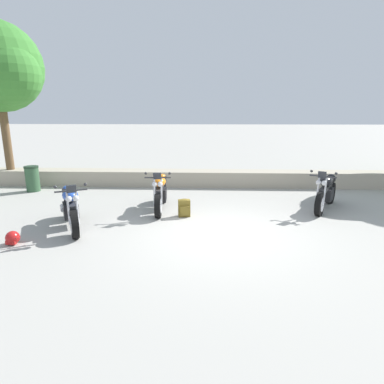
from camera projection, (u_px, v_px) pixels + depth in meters
The scene contains 9 objects.
ground_plane at pixel (218, 233), 7.30m from camera, with size 120.00×120.00×0.00m, color #A3A099.
stone_wall at pixel (213, 178), 11.89m from camera, with size 36.00×0.80×0.55m, color #A89E89.
motorcycle_blue_near_left at pixel (71, 208), 7.55m from camera, with size 1.14×1.91×1.18m.
motorcycle_orange_centre at pixel (160, 193), 8.95m from camera, with size 0.67×2.07×1.18m.
motorcycle_black_far_right at pixel (326, 192), 9.00m from camera, with size 1.21×1.86×1.18m.
rider_backpack at pixel (184, 207), 8.43m from camera, with size 0.33×0.30×0.47m.
rider_helmet at pixel (12, 238), 6.68m from camera, with size 0.28×0.28×0.28m.
leafy_tree_far_left at pixel (0, 69), 11.16m from camera, with size 3.22×3.06×5.11m.
trash_bin at pixel (32, 179), 11.05m from camera, with size 0.46×0.46×0.86m.
Camera 1 is at (-0.29, -6.88, 2.66)m, focal length 30.62 mm.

